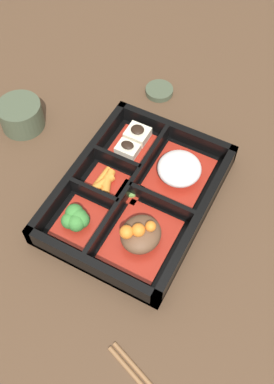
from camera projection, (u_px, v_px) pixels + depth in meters
name	position (u px, v px, depth m)	size (l,w,h in m)	color
ground_plane	(137.00, 200.00, 0.81)	(3.00, 3.00, 0.00)	#4C3523
bento_base	(137.00, 198.00, 0.80)	(0.33, 0.25, 0.01)	black
bento_rim	(135.00, 192.00, 0.79)	(0.33, 0.25, 0.04)	black
bowl_rice	(179.00, 170.00, 0.80)	(0.13, 0.10, 0.04)	maroon
bowl_stew	(140.00, 235.00, 0.73)	(0.13, 0.10, 0.05)	maroon
bowl_tofu	(133.00, 142.00, 0.85)	(0.09, 0.07, 0.03)	maroon
bowl_carrots	(106.00, 181.00, 0.81)	(0.06, 0.07, 0.02)	maroon
bowl_greens	(77.00, 220.00, 0.75)	(0.09, 0.07, 0.04)	maroon
bowl_pickles	(130.00, 193.00, 0.80)	(0.04, 0.04, 0.01)	maroon
tea_cup	(21.00, 115.00, 0.88)	(0.09, 0.09, 0.06)	#424C38
sauce_dish	(159.00, 91.00, 0.95)	(0.06, 0.06, 0.01)	#424C38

